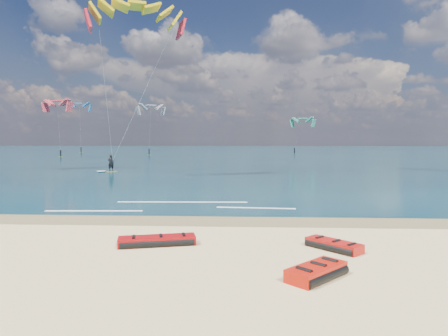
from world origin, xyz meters
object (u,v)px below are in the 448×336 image
Objects in this scene: packed_kite_right at (316,278)px; packed_kite_mid at (334,249)px; packed_kite_left at (157,245)px; kitesurfer_main at (123,84)px.

packed_kite_mid is at bearing 23.18° from packed_kite_right.
packed_kite_right is at bearing -64.72° from packed_kite_mid.
packed_kite_mid is at bearing -16.79° from packed_kite_left.
packed_kite_left is 6.06m from packed_kite_mid.
packed_kite_right is 35.26m from kitesurfer_main.
packed_kite_left is 30.72m from kitesurfer_main.
packed_kite_right is (-1.08, -2.84, 0.00)m from packed_kite_mid.
packed_kite_left is at bearing 102.18° from packed_kite_right.
packed_kite_mid is (6.05, -0.25, 0.00)m from packed_kite_left.
packed_kite_mid is 3.04m from packed_kite_right.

